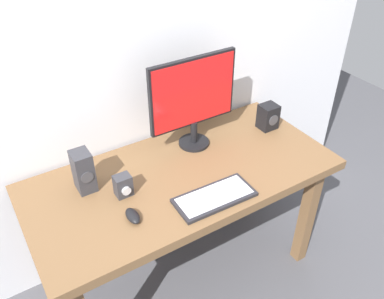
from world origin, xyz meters
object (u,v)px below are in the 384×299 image
object	(u,v)px
speaker_right	(268,117)
keyboard_primary	(214,197)
desk	(183,188)
speaker_left	(83,171)
monitor	(193,97)
mouse	(133,216)
audio_controller	(123,186)

from	to	relation	value
speaker_right	keyboard_primary	bearing A→B (deg)	-150.64
desk	speaker_left	xyz separation A→B (m)	(-0.43, 0.14, 0.20)
keyboard_primary	speaker_left	bearing A→B (deg)	141.21
speaker_right	speaker_left	world-z (taller)	speaker_left
desk	speaker_right	size ratio (longest dim) A/B	10.58
desk	speaker_left	bearing A→B (deg)	162.22
keyboard_primary	monitor	bearing A→B (deg)	70.37
keyboard_primary	mouse	distance (m)	0.37
desk	mouse	distance (m)	0.39
keyboard_primary	speaker_left	world-z (taller)	speaker_left
speaker_right	audio_controller	bearing A→B (deg)	-174.44
monitor	speaker_right	size ratio (longest dim) A/B	3.41
speaker_left	mouse	bearing A→B (deg)	-71.42
speaker_left	desk	bearing A→B (deg)	-17.78
monitor	mouse	bearing A→B (deg)	-146.40
keyboard_primary	mouse	xyz separation A→B (m)	(-0.36, 0.08, 0.01)
monitor	speaker_right	bearing A→B (deg)	-11.76
speaker_right	speaker_left	xyz separation A→B (m)	(-1.05, 0.04, 0.03)
mouse	monitor	bearing A→B (deg)	34.37
speaker_right	audio_controller	xyz separation A→B (m)	(-0.92, -0.09, -0.02)
mouse	speaker_left	bearing A→B (deg)	109.35
mouse	speaker_right	size ratio (longest dim) A/B	0.71
mouse	audio_controller	bearing A→B (deg)	79.51
speaker_right	desk	bearing A→B (deg)	-170.95
keyboard_primary	speaker_right	size ratio (longest dim) A/B	2.60
monitor	audio_controller	bearing A→B (deg)	-159.51
monitor	audio_controller	world-z (taller)	monitor
desk	audio_controller	distance (m)	0.34
desk	monitor	xyz separation A→B (m)	(0.18, 0.19, 0.37)
desk	monitor	bearing A→B (deg)	46.79
mouse	audio_controller	xyz separation A→B (m)	(0.03, 0.16, 0.03)
monitor	audio_controller	xyz separation A→B (m)	(-0.48, -0.18, -0.22)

